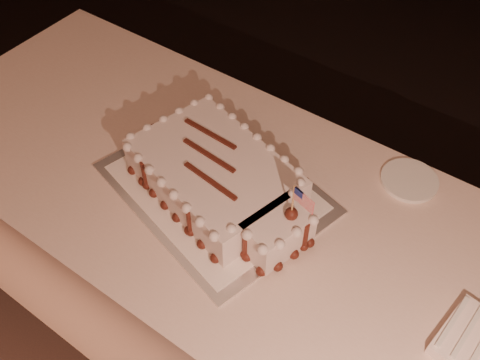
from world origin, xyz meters
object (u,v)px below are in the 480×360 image
Objects in this scene: banquet_table at (289,306)px; cake_board at (215,188)px; sheet_cake at (222,181)px; side_plate at (409,180)px.

cake_board is (-0.26, -0.01, 0.38)m from banquet_table.
sheet_cake is at bearing 0.41° from cake_board.
banquet_table is at bearing -115.78° from side_plate.
cake_board is 0.52m from side_plate.
sheet_cake reaches higher than cake_board.
banquet_table is at bearing 16.48° from cake_board.
cake_board is 3.65× the size of side_plate.
banquet_table is 0.46m from cake_board.
side_plate is (0.15, 0.31, 0.38)m from banquet_table.
banquet_table is 4.31× the size of cake_board.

